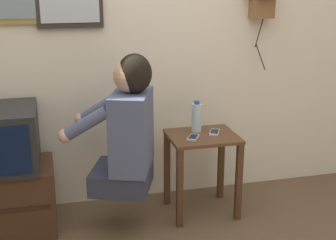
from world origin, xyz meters
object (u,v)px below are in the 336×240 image
at_px(person, 127,128).
at_px(cell_phone_held, 193,137).
at_px(television, 0,138).
at_px(cell_phone_spare, 215,132).
at_px(water_bottle, 197,117).

distance_m(person, cell_phone_held, 0.48).
distance_m(television, cell_phone_held, 1.24).
xyz_separation_m(television, cell_phone_held, (1.23, -0.13, -0.06)).
bearing_deg(cell_phone_spare, person, -141.30).
xyz_separation_m(person, water_bottle, (0.52, 0.22, -0.03)).
distance_m(cell_phone_held, water_bottle, 0.18).
relative_size(cell_phone_held, water_bottle, 0.63).
bearing_deg(person, television, 95.11).
height_order(cell_phone_held, cell_phone_spare, same).
bearing_deg(cell_phone_spare, television, -157.31).
distance_m(person, water_bottle, 0.57).
bearing_deg(television, cell_phone_spare, -2.52).
bearing_deg(television, water_bottle, 0.31).
bearing_deg(television, cell_phone_held, -6.06).
xyz_separation_m(person, cell_phone_held, (0.46, 0.08, -0.13)).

